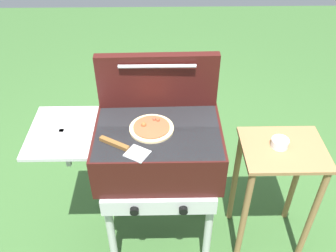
{
  "coord_description": "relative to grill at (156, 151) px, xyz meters",
  "views": [
    {
      "loc": [
        0.02,
        -1.42,
        2.06
      ],
      "look_at": [
        0.05,
        0.0,
        0.92
      ],
      "focal_mm": 39.48,
      "sensor_mm": 36.0,
      "label": 1
    }
  ],
  "objects": [
    {
      "name": "ground_plane",
      "position": [
        0.01,
        0.0,
        -0.76
      ],
      "size": [
        8.0,
        8.0,
        0.0
      ],
      "primitive_type": "plane",
      "color": "#38602D"
    },
    {
      "name": "grill",
      "position": [
        0.0,
        0.0,
        0.0
      ],
      "size": [
        0.96,
        0.53,
        0.9
      ],
      "color": "#38110F",
      "rests_on": "ground_plane"
    },
    {
      "name": "grill_lid_open",
      "position": [
        0.01,
        0.22,
        0.3
      ],
      "size": [
        0.63,
        0.08,
        0.3
      ],
      "color": "#38110F",
      "rests_on": "grill"
    },
    {
      "name": "pizza_pepperoni",
      "position": [
        -0.02,
        0.01,
        0.15
      ],
      "size": [
        0.22,
        0.22,
        0.03
      ],
      "color": "beige",
      "rests_on": "grill"
    },
    {
      "name": "spatula",
      "position": [
        -0.15,
        -0.14,
        0.15
      ],
      "size": [
        0.25,
        0.18,
        0.02
      ],
      "color": "#B7BABF",
      "rests_on": "grill"
    },
    {
      "name": "prep_table",
      "position": [
        0.67,
        0.0,
        -0.21
      ],
      "size": [
        0.44,
        0.36,
        0.76
      ],
      "color": "olive",
      "rests_on": "ground_plane"
    },
    {
      "name": "topping_bowl_near",
      "position": [
        0.65,
        0.02,
        0.03
      ],
      "size": [
        0.09,
        0.09,
        0.04
      ],
      "color": "silver",
      "rests_on": "prep_table"
    }
  ]
}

